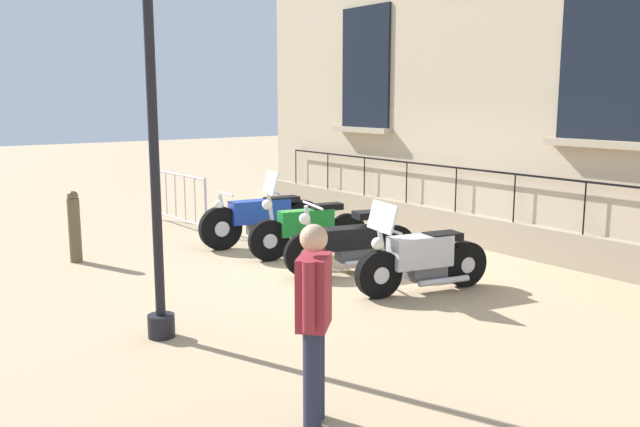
% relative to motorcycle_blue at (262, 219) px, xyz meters
% --- Properties ---
extents(ground_plane, '(60.00, 60.00, 0.00)m').
position_rel_motorcycle_blue_xyz_m(ground_plane, '(-0.35, 1.78, -0.45)').
color(ground_plane, tan).
extents(building_facade, '(0.82, 11.56, 6.25)m').
position_rel_motorcycle_blue_xyz_m(building_facade, '(-3.20, 1.78, 2.59)').
color(building_facade, tan).
rests_on(building_facade, ground_plane).
extents(motorcycle_blue, '(2.23, 0.69, 0.94)m').
position_rel_motorcycle_blue_xyz_m(motorcycle_blue, '(0.00, 0.00, 0.00)').
color(motorcycle_blue, black).
rests_on(motorcycle_blue, ground_plane).
extents(motorcycle_green, '(1.96, 0.68, 1.38)m').
position_rel_motorcycle_blue_xyz_m(motorcycle_green, '(-0.11, 1.16, -0.01)').
color(motorcycle_green, black).
rests_on(motorcycle_green, ground_plane).
extents(motorcycle_black, '(1.98, 0.86, 1.02)m').
position_rel_motorcycle_blue_xyz_m(motorcycle_black, '(-0.06, 2.30, -0.03)').
color(motorcycle_black, black).
rests_on(motorcycle_black, ground_plane).
extents(motorcycle_silver, '(1.89, 0.81, 1.20)m').
position_rel_motorcycle_blue_xyz_m(motorcycle_silver, '(-0.17, 3.60, -0.02)').
color(motorcycle_silver, black).
rests_on(motorcycle_silver, ground_plane).
extents(lamppost, '(0.34, 0.34, 4.89)m').
position_rel_motorcycle_blue_xyz_m(lamppost, '(3.18, 3.16, 2.38)').
color(lamppost, black).
rests_on(lamppost, ground_plane).
extents(crowd_barrier, '(0.11, 2.07, 1.05)m').
position_rel_motorcycle_blue_xyz_m(crowd_barrier, '(0.43, -2.31, 0.11)').
color(crowd_barrier, '#B7B7BF').
rests_on(crowd_barrier, ground_plane).
extents(bollard, '(0.18, 0.18, 1.09)m').
position_rel_motorcycle_blue_xyz_m(bollard, '(2.91, -0.67, 0.10)').
color(bollard, brown).
rests_on(bollard, ground_plane).
extents(pedestrian_standing, '(0.41, 0.41, 1.55)m').
position_rel_motorcycle_blue_xyz_m(pedestrian_standing, '(3.00, 5.63, 0.41)').
color(pedestrian_standing, '#23283D').
rests_on(pedestrian_standing, ground_plane).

